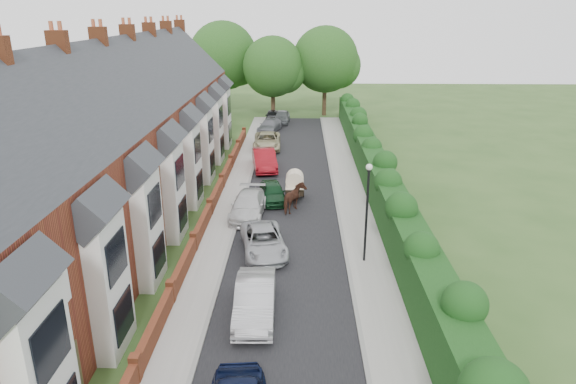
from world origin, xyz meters
name	(u,v)px	position (x,y,z in m)	size (l,w,h in m)	color
ground	(295,305)	(0.00, 0.00, 0.00)	(140.00, 140.00, 0.00)	#2D4C1E
road	(289,210)	(-0.50, 11.00, 0.01)	(6.00, 58.00, 0.02)	black
pavement_hedge_side	(354,210)	(3.60, 11.00, 0.06)	(2.20, 58.00, 0.12)	gray
pavement_house_side	(229,209)	(-4.35, 11.00, 0.06)	(1.70, 58.00, 0.12)	gray
kerb_hedge_side	(338,210)	(2.55, 11.00, 0.07)	(0.18, 58.00, 0.13)	gray
kerb_house_side	(241,209)	(-3.55, 11.00, 0.07)	(0.18, 58.00, 0.13)	gray
hedge	(384,187)	(5.40, 11.00, 1.60)	(2.10, 58.00, 2.85)	#113510
terrace_row	(113,145)	(-10.87, 9.98, 4.47)	(9.05, 40.50, 11.50)	brown
garden_wall_row	(210,209)	(-5.35, 10.00, 0.46)	(0.35, 40.35, 1.10)	brown
lamppost	(367,201)	(3.40, 4.00, 3.30)	(0.32, 0.32, 5.16)	black
tree_far_left	(276,68)	(-2.65, 40.08, 5.71)	(7.14, 6.80, 9.29)	#332316
tree_far_right	(329,61)	(3.39, 42.08, 6.31)	(7.98, 7.60, 10.31)	#332316
tree_far_back	(227,57)	(-8.59, 43.08, 6.62)	(8.40, 8.00, 10.82)	#332316
car_silver_a	(255,300)	(-1.66, -0.86, 0.75)	(1.59, 4.57, 1.51)	#A7A7AC
car_silver_b	(264,241)	(-1.71, 5.00, 0.65)	(2.14, 4.65, 1.29)	#A9ABB1
car_white	(248,206)	(-3.00, 9.95, 0.70)	(1.96, 4.81, 1.40)	silver
car_green	(273,192)	(-1.63, 12.60, 0.64)	(1.52, 3.77, 1.29)	black
car_red	(264,160)	(-2.66, 19.78, 0.80)	(1.69, 4.84, 1.60)	maroon
car_beige	(267,141)	(-2.85, 26.12, 0.72)	(2.40, 5.20, 1.45)	tan
car_grey	(270,126)	(-2.99, 33.00, 0.65)	(1.82, 4.48, 1.30)	slate
car_black	(272,116)	(-3.00, 38.09, 0.64)	(1.51, 3.74, 1.28)	black
horse	(294,199)	(-0.19, 10.79, 0.87)	(0.93, 2.05, 1.73)	#432318
horse_cart	(295,183)	(-0.19, 13.00, 1.14)	(1.25, 2.77, 2.00)	black
car_extra_far	(282,117)	(-1.91, 37.32, 0.70)	(1.64, 4.09, 1.39)	slate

